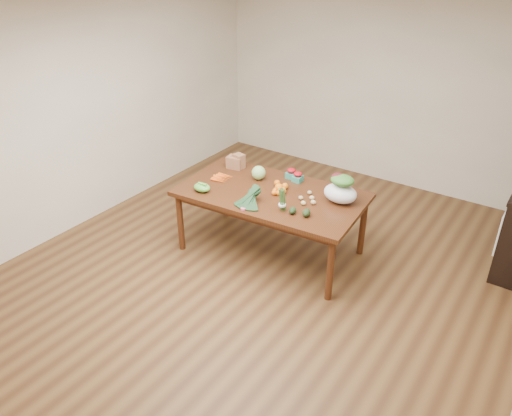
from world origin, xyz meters
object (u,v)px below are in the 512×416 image
Objects in this scene: dining_table at (271,222)px; salad_bag at (341,190)px; kale_bunch at (248,199)px; asparagus_bundle at (282,199)px; cabbage at (259,173)px; paper_bag at (235,161)px; mandarin_cluster at (279,189)px.

salad_bag reaches higher than dining_table.
salad_bag reaches higher than kale_bunch.
cabbage is at bearing 137.67° from asparagus_bundle.
salad_bag reaches higher than asparagus_bundle.
paper_bag reaches higher than dining_table.
asparagus_bundle is at bearing -128.54° from salad_bag.
mandarin_cluster is (0.38, -0.17, -0.03)m from cabbage.
mandarin_cluster is at bearing 122.57° from asparagus_bundle.
paper_bag is 0.82m from mandarin_cluster.
dining_table is 8.05× the size of paper_bag.
mandarin_cluster is (0.78, -0.27, -0.04)m from paper_bag.
dining_table is 5.58× the size of salad_bag.
mandarin_cluster reaches higher than dining_table.
kale_bunch is at bearing -105.35° from mandarin_cluster.
paper_bag is 0.98× the size of asparagus_bundle.
cabbage is 0.88× the size of mandarin_cluster.
asparagus_bundle is at bearing -52.88° from mandarin_cluster.
salad_bag is at bearing 12.85° from dining_table.
dining_table is 0.57m from cabbage.
mandarin_cluster is at bearing -19.01° from paper_bag.
paper_bag is 1.40m from salad_bag.
salad_bag reaches higher than mandarin_cluster.
dining_table is at bearing -162.60° from salad_bag.
dining_table is at bearing 133.42° from asparagus_bundle.
mandarin_cluster is (0.08, 0.02, 0.42)m from dining_table.
cabbage is 0.63× the size of asparagus_bundle.
mandarin_cluster is at bearing 70.10° from kale_bunch.
dining_table is 4.91× the size of kale_bunch.
paper_bag reaches higher than mandarin_cluster.
cabbage is 1.00m from salad_bag.
dining_table is at bearing 80.55° from kale_bunch.
mandarin_cluster is at bearing -162.48° from salad_bag.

